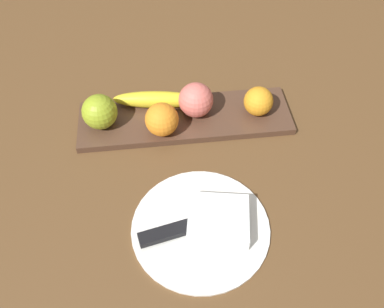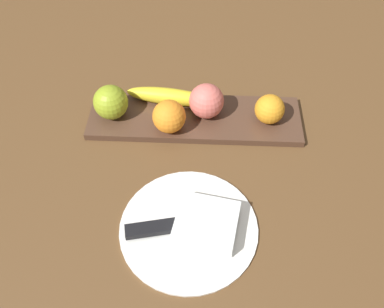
{
  "view_description": "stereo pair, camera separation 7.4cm",
  "coord_description": "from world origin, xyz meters",
  "views": [
    {
      "loc": [
        -0.01,
        -0.61,
        0.62
      ],
      "look_at": [
        0.04,
        -0.14,
        0.04
      ],
      "focal_mm": 37.73,
      "sensor_mm": 36.0,
      "label": 1
    },
    {
      "loc": [
        0.06,
        -0.61,
        0.62
      ],
      "look_at": [
        0.04,
        -0.14,
        0.04
      ],
      "focal_mm": 37.73,
      "sensor_mm": 36.0,
      "label": 2
    }
  ],
  "objects": [
    {
      "name": "orange_near_banana",
      "position": [
        -0.01,
        -0.05,
        0.05
      ],
      "size": [
        0.07,
        0.07,
        0.07
      ],
      "primitive_type": "sphere",
      "color": "orange",
      "rests_on": "fruit_tray"
    },
    {
      "name": "orange_near_apple",
      "position": [
        0.19,
        -0.02,
        0.05
      ],
      "size": [
        0.06,
        0.06,
        0.06
      ],
      "primitive_type": "sphere",
      "color": "orange",
      "rests_on": "fruit_tray"
    },
    {
      "name": "fruit_tray",
      "position": [
        0.04,
        -0.01,
        0.01
      ],
      "size": [
        0.44,
        0.13,
        0.01
      ],
      "primitive_type": "cube",
      "color": "#4E3425",
      "rests_on": "ground_plane"
    },
    {
      "name": "peach",
      "position": [
        0.07,
        -0.01,
        0.05
      ],
      "size": [
        0.07,
        0.07,
        0.07
      ],
      "primitive_type": "sphere",
      "color": "#DD6A60",
      "rests_on": "fruit_tray"
    },
    {
      "name": "folded_napkin",
      "position": [
        0.07,
        -0.27,
        0.02
      ],
      "size": [
        0.12,
        0.11,
        0.03
      ],
      "primitive_type": "cube",
      "rotation": [
        0.0,
        0.0,
        -0.18
      ],
      "color": "white",
      "rests_on": "dinner_plate"
    },
    {
      "name": "knife",
      "position": [
        -0.0,
        -0.28,
        0.01
      ],
      "size": [
        0.18,
        0.06,
        0.01
      ],
      "rotation": [
        0.0,
        0.0,
        0.21
      ],
      "color": "silver",
      "rests_on": "dinner_plate"
    },
    {
      "name": "banana",
      "position": [
        -0.01,
        0.02,
        0.03
      ],
      "size": [
        0.19,
        0.06,
        0.04
      ],
      "primitive_type": "ellipsoid",
      "rotation": [
        0.0,
        0.0,
        -0.13
      ],
      "color": "yellow",
      "rests_on": "fruit_tray"
    },
    {
      "name": "ground_plane",
      "position": [
        0.0,
        0.0,
        0.0
      ],
      "size": [
        2.4,
        2.4,
        0.0
      ],
      "primitive_type": "plane",
      "color": "brown"
    },
    {
      "name": "apple",
      "position": [
        -0.13,
        -0.02,
        0.05
      ],
      "size": [
        0.07,
        0.07,
        0.07
      ],
      "primitive_type": "sphere",
      "color": "#8FA625",
      "rests_on": "fruit_tray"
    },
    {
      "name": "dinner_plate",
      "position": [
        0.04,
        -0.27,
        0.0
      ],
      "size": [
        0.24,
        0.24,
        0.01
      ],
      "primitive_type": "cylinder",
      "color": "white",
      "rests_on": "ground_plane"
    }
  ]
}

